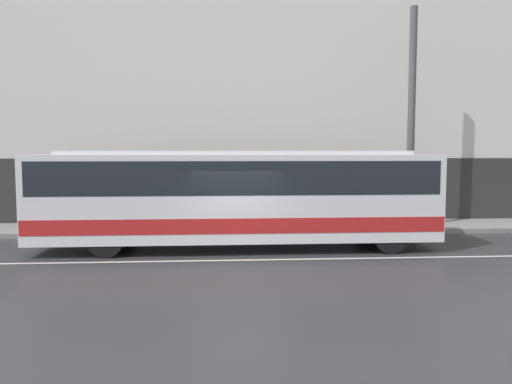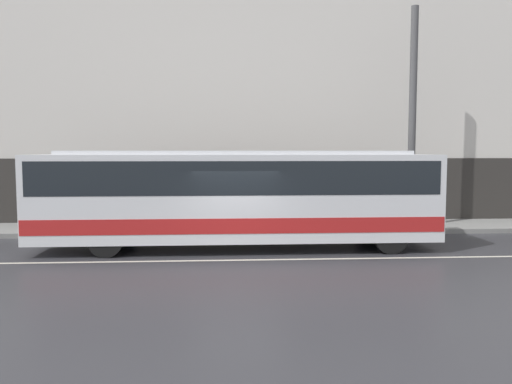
% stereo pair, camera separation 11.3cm
% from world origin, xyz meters
% --- Properties ---
extents(ground_plane, '(60.00, 60.00, 0.00)m').
position_xyz_m(ground_plane, '(0.00, 0.00, 0.00)').
color(ground_plane, '#333338').
extents(sidewalk, '(60.00, 2.80, 0.18)m').
position_xyz_m(sidewalk, '(0.00, 5.40, 0.09)').
color(sidewalk, gray).
rests_on(sidewalk, ground_plane).
extents(building_facade, '(60.00, 0.35, 11.14)m').
position_xyz_m(building_facade, '(0.00, 6.94, 5.37)').
color(building_facade, silver).
rests_on(building_facade, ground_plane).
extents(lane_stripe, '(54.00, 0.14, 0.01)m').
position_xyz_m(lane_stripe, '(0.00, 0.00, 0.00)').
color(lane_stripe, beige).
rests_on(lane_stripe, ground_plane).
extents(transit_bus, '(12.42, 2.58, 3.09)m').
position_xyz_m(transit_bus, '(0.04, 1.75, 1.74)').
color(transit_bus, silver).
rests_on(transit_bus, ground_plane).
extents(utility_pole_near, '(0.28, 0.28, 8.30)m').
position_xyz_m(utility_pole_near, '(6.80, 4.77, 4.33)').
color(utility_pole_near, '#4C4C4F').
rests_on(utility_pole_near, sidewalk).
extents(pedestrian_waiting, '(0.36, 0.36, 1.72)m').
position_xyz_m(pedestrian_waiting, '(-3.74, 4.57, 0.98)').
color(pedestrian_waiting, navy).
rests_on(pedestrian_waiting, sidewalk).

